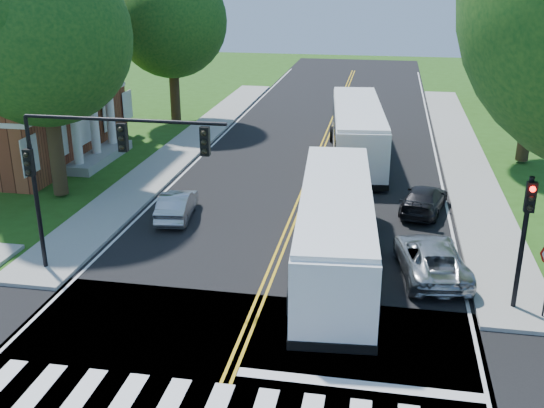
% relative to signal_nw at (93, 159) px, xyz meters
% --- Properties ---
extents(ground, '(140.00, 140.00, 0.00)m').
position_rel_signal_nw_xyz_m(ground, '(5.86, -6.43, -4.38)').
color(ground, '#244B12').
rests_on(ground, ground).
extents(road, '(14.00, 96.00, 0.01)m').
position_rel_signal_nw_xyz_m(road, '(5.86, 11.57, -4.37)').
color(road, black).
rests_on(road, ground).
extents(cross_road, '(60.00, 12.00, 0.01)m').
position_rel_signal_nw_xyz_m(cross_road, '(5.86, -6.43, -4.37)').
color(cross_road, black).
rests_on(cross_road, ground).
extents(center_line, '(0.36, 70.00, 0.01)m').
position_rel_signal_nw_xyz_m(center_line, '(5.86, 15.57, -4.36)').
color(center_line, gold).
rests_on(center_line, road).
extents(edge_line_w, '(0.12, 70.00, 0.01)m').
position_rel_signal_nw_xyz_m(edge_line_w, '(-0.94, 15.57, -4.36)').
color(edge_line_w, silver).
rests_on(edge_line_w, road).
extents(edge_line_e, '(0.12, 70.00, 0.01)m').
position_rel_signal_nw_xyz_m(edge_line_e, '(12.66, 15.57, -4.36)').
color(edge_line_e, silver).
rests_on(edge_line_e, road).
extents(stop_bar, '(6.60, 0.40, 0.01)m').
position_rel_signal_nw_xyz_m(stop_bar, '(9.36, -4.83, -4.36)').
color(stop_bar, silver).
rests_on(stop_bar, road).
extents(sidewalk_nw, '(2.60, 40.00, 0.15)m').
position_rel_signal_nw_xyz_m(sidewalk_nw, '(-2.44, 18.57, -4.30)').
color(sidewalk_nw, gray).
rests_on(sidewalk_nw, ground).
extents(sidewalk_ne, '(2.60, 40.00, 0.15)m').
position_rel_signal_nw_xyz_m(sidewalk_ne, '(14.16, 18.57, -4.30)').
color(sidewalk_ne, gray).
rests_on(sidewalk_ne, ground).
extents(tree_west_near, '(8.00, 8.00, 11.40)m').
position_rel_signal_nw_xyz_m(tree_west_near, '(-5.64, 7.57, 3.15)').
color(tree_west_near, '#322514').
rests_on(tree_west_near, ground).
extents(tree_west_far, '(7.60, 7.60, 10.67)m').
position_rel_signal_nw_xyz_m(tree_west_far, '(-5.14, 23.57, 2.62)').
color(tree_west_far, '#322514').
rests_on(tree_west_far, ground).
extents(tree_east_mid, '(8.40, 8.40, 11.93)m').
position_rel_signal_nw_xyz_m(tree_east_mid, '(17.36, 17.57, 3.48)').
color(tree_east_mid, '#322514').
rests_on(tree_east_mid, ground).
extents(tree_east_far, '(7.20, 7.20, 10.34)m').
position_rel_signal_nw_xyz_m(tree_east_far, '(18.36, 33.57, 2.48)').
color(tree_east_far, '#322514').
rests_on(tree_east_far, ground).
extents(signal_nw, '(7.15, 0.46, 5.66)m').
position_rel_signal_nw_xyz_m(signal_nw, '(0.00, 0.00, 0.00)').
color(signal_nw, black).
rests_on(signal_nw, ground).
extents(signal_ne, '(0.30, 0.46, 4.40)m').
position_rel_signal_nw_xyz_m(signal_ne, '(14.06, 0.01, -1.41)').
color(signal_ne, black).
rests_on(signal_ne, ground).
extents(bus_lead, '(3.53, 11.97, 3.05)m').
position_rel_signal_nw_xyz_m(bus_lead, '(8.07, 2.15, -2.75)').
color(bus_lead, white).
rests_on(bus_lead, road).
extents(bus_follow, '(3.86, 12.39, 3.15)m').
position_rel_signal_nw_xyz_m(bus_follow, '(8.05, 16.53, -2.70)').
color(bus_follow, white).
rests_on(bus_follow, road).
extents(hatchback, '(1.72, 3.81, 1.21)m').
position_rel_signal_nw_xyz_m(hatchback, '(0.80, 5.86, -3.76)').
color(hatchback, '#A2A5A9').
rests_on(hatchback, road).
extents(suv, '(2.88, 5.02, 1.32)m').
position_rel_signal_nw_xyz_m(suv, '(11.52, 2.16, -3.71)').
color(suv, '#B1B5B9').
rests_on(suv, road).
extents(dark_sedan, '(2.54, 4.39, 1.20)m').
position_rel_signal_nw_xyz_m(dark_sedan, '(11.54, 8.60, -3.77)').
color(dark_sedan, black).
rests_on(dark_sedan, road).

